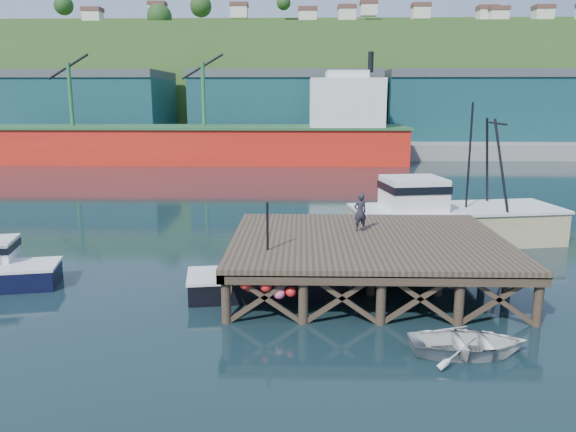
{
  "coord_description": "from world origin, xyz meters",
  "views": [
    {
      "loc": [
        2.6,
        -24.23,
        8.2
      ],
      "look_at": [
        1.92,
        2.0,
        2.65
      ],
      "focal_mm": 35.0,
      "sensor_mm": 36.0,
      "label": 1
    }
  ],
  "objects_px": {
    "dinghy": "(468,343)",
    "dockworker": "(360,212)",
    "boat_black": "(266,275)",
    "trawler": "(452,214)"
  },
  "relations": [
    {
      "from": "boat_black",
      "to": "dinghy",
      "type": "xyz_separation_m",
      "value": [
        6.97,
        -5.81,
        -0.36
      ]
    },
    {
      "from": "dinghy",
      "to": "dockworker",
      "type": "xyz_separation_m",
      "value": [
        -2.74,
        8.38,
        2.61
      ]
    },
    {
      "from": "boat_black",
      "to": "dinghy",
      "type": "relative_size",
      "value": 1.81
    },
    {
      "from": "dockworker",
      "to": "dinghy",
      "type": "bearing_deg",
      "value": 87.02
    },
    {
      "from": "dinghy",
      "to": "trawler",
      "type": "bearing_deg",
      "value": -13.2
    },
    {
      "from": "dinghy",
      "to": "boat_black",
      "type": "bearing_deg",
      "value": 49.18
    },
    {
      "from": "dinghy",
      "to": "dockworker",
      "type": "bearing_deg",
      "value": 17.1
    },
    {
      "from": "boat_black",
      "to": "trawler",
      "type": "relative_size",
      "value": 0.56
    },
    {
      "from": "trawler",
      "to": "dockworker",
      "type": "bearing_deg",
      "value": -142.86
    },
    {
      "from": "boat_black",
      "to": "trawler",
      "type": "xyz_separation_m",
      "value": [
        10.14,
        8.86,
        0.88
      ]
    }
  ]
}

